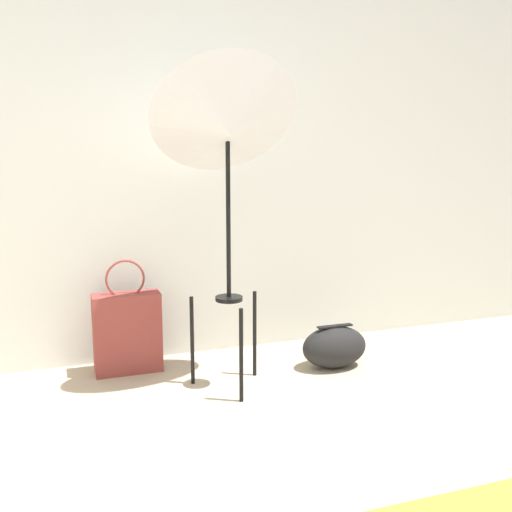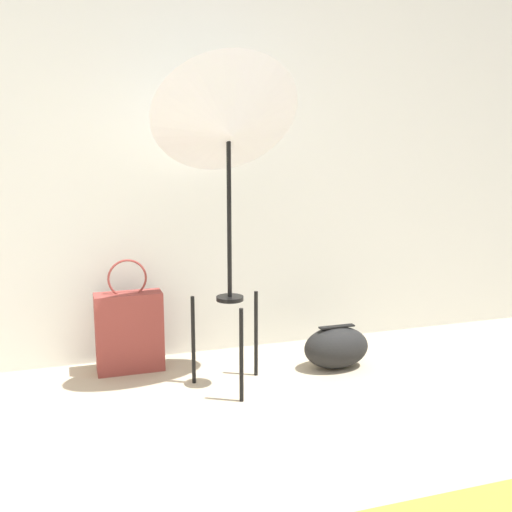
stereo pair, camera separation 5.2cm
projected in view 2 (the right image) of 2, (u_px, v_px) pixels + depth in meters
name	position (u px, v px, depth m)	size (l,w,h in m)	color
wall_back	(190.00, 128.00, 3.33)	(8.00, 0.05, 2.60)	beige
photo_umbrella	(228.00, 128.00, 2.81)	(0.72, 0.59, 1.62)	black
tote_bag	(129.00, 331.00, 3.22)	(0.35, 0.14, 0.62)	brown
duffel_bag	(336.00, 347.00, 3.28)	(0.37, 0.23, 0.24)	black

